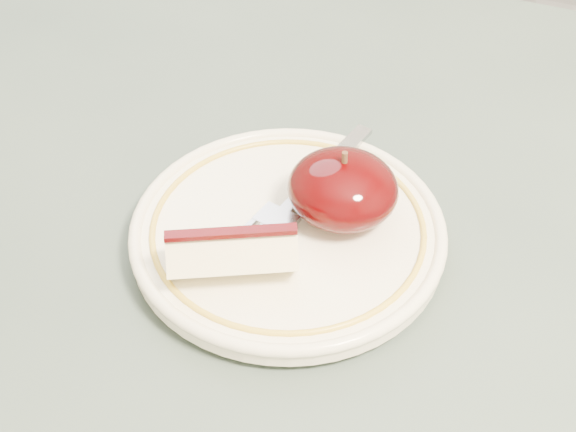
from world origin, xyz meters
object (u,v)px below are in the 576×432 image
at_px(plate, 288,231).
at_px(fork, 303,192).
at_px(apple_half, 343,189).
at_px(table, 308,384).

bearing_deg(plate, fork, 91.70).
distance_m(plate, apple_half, 0.05).
distance_m(apple_half, fork, 0.04).
height_order(table, apple_half, apple_half).
height_order(table, fork, fork).
xyz_separation_m(table, plate, (-0.03, 0.05, 0.10)).
relative_size(apple_half, fork, 0.46).
bearing_deg(apple_half, plate, -139.65).
bearing_deg(table, apple_half, 93.34).
distance_m(table, plate, 0.12).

